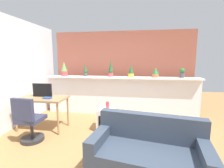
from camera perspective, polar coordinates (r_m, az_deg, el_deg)
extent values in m
plane|color=#9E7042|center=(3.05, -1.34, -23.04)|extent=(12.00, 12.00, 0.00)
cube|color=white|center=(4.70, 2.92, -4.45)|extent=(4.39, 0.16, 1.08)
cube|color=white|center=(4.57, 2.92, 2.32)|extent=(4.39, 0.38, 0.04)
cube|color=#9E5442|center=(5.19, 3.66, 4.68)|extent=(4.39, 0.10, 2.50)
cylinder|color=#B7474C|center=(5.02, -16.67, 3.61)|extent=(0.19, 0.19, 0.15)
cone|color=#669E4C|center=(5.00, -16.78, 6.06)|extent=(0.18, 0.18, 0.28)
cylinder|color=#4C4C51|center=(4.81, -9.46, 3.38)|extent=(0.11, 0.11, 0.10)
sphere|color=#235B2D|center=(4.80, -9.49, 4.40)|extent=(0.11, 0.11, 0.11)
cone|color=#235B2D|center=(4.79, -9.53, 5.86)|extent=(0.10, 0.10, 0.20)
cylinder|color=#B7474C|center=(4.63, -0.45, 3.37)|extent=(0.14, 0.14, 0.11)
sphere|color=#235B2D|center=(4.62, -0.45, 4.54)|extent=(0.13, 0.13, 0.13)
cone|color=#235B2D|center=(4.61, -0.46, 6.75)|extent=(0.11, 0.11, 0.31)
cylinder|color=gold|center=(4.58, 6.76, 3.15)|extent=(0.16, 0.16, 0.10)
cone|color=#235B2D|center=(4.56, 6.80, 5.33)|extent=(0.14, 0.14, 0.25)
cylinder|color=#C66B42|center=(4.58, 15.25, 2.90)|extent=(0.18, 0.18, 0.10)
cone|color=#2D7033|center=(4.57, 15.32, 4.55)|extent=(0.18, 0.18, 0.17)
cylinder|color=#4C4C51|center=(4.72, 23.73, 2.90)|extent=(0.12, 0.12, 0.14)
sphere|color=#2D7033|center=(4.71, 23.81, 4.36)|extent=(0.14, 0.14, 0.14)
cylinder|color=#99754C|center=(4.20, -31.15, -9.95)|extent=(0.04, 0.04, 0.71)
cylinder|color=#99754C|center=(3.66, -18.76, -11.81)|extent=(0.04, 0.04, 0.71)
cylinder|color=#99754C|center=(4.57, -27.12, -8.20)|extent=(0.04, 0.04, 0.71)
cylinder|color=#99754C|center=(4.08, -15.49, -9.52)|extent=(0.04, 0.04, 0.71)
cube|color=#99754C|center=(4.00, -23.75, -4.72)|extent=(1.10, 0.60, 0.04)
cube|color=black|center=(4.05, -23.66, -2.02)|extent=(0.46, 0.04, 0.31)
cylinder|color=#262628|center=(3.74, -26.51, -17.13)|extent=(0.44, 0.44, 0.07)
cylinder|color=#333333|center=(3.66, -26.73, -14.22)|extent=(0.06, 0.06, 0.34)
cube|color=#2D334C|center=(3.58, -26.96, -11.11)|extent=(0.44, 0.44, 0.08)
cube|color=#2D334C|center=(3.38, -29.34, -8.02)|extent=(0.44, 0.11, 0.42)
cube|color=silver|center=(3.77, -1.97, -12.41)|extent=(0.40, 0.40, 0.50)
cube|color=black|center=(3.60, -2.54, -13.48)|extent=(0.28, 0.04, 0.28)
cylinder|color=#CC3D47|center=(3.63, -1.61, -7.67)|extent=(0.07, 0.07, 0.17)
cube|color=#2D4C8C|center=(3.82, -22.13, -4.64)|extent=(0.18, 0.11, 0.04)
cube|color=#333D4C|center=(2.49, 12.41, -25.83)|extent=(1.67, 1.01, 0.40)
cube|color=#333D4C|center=(2.56, 13.46, -14.64)|extent=(1.56, 0.42, 0.40)
cube|color=#333D4C|center=(2.50, -4.39, -18.09)|extent=(0.29, 0.78, 0.16)
cube|color=#333D4C|center=(2.40, 30.72, -20.57)|extent=(0.29, 0.78, 0.16)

